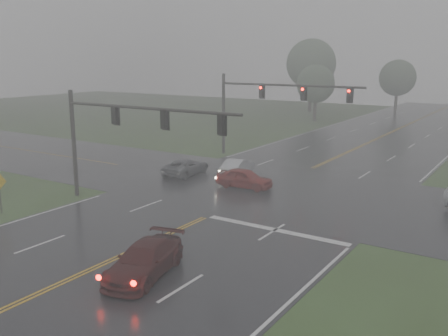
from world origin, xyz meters
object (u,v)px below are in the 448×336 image
Objects in this scene: sedan_maroon at (145,276)px; signal_gantry_near at (117,127)px; sedan_red at (244,188)px; signal_gantry_far at (263,100)px; sedan_silver at (238,175)px; car_grey at (186,175)px.

signal_gantry_near reaches higher than sedan_maroon.
signal_gantry_near is (-4.52, -7.95, 5.05)m from sedan_red.
signal_gantry_far reaches higher than sedan_red.
signal_gantry_far is (0.22, 18.45, 0.40)m from signal_gantry_near.
signal_gantry_far is at bearing -85.22° from sedan_silver.
sedan_maroon is 19.07m from car_grey.
sedan_maroon reaches higher than sedan_silver.
sedan_maroon is at bearing -169.95° from sedan_red.
sedan_red is 4.04m from sedan_silver.
sedan_maroon is 1.07× the size of car_grey.
car_grey is (-3.56, -2.17, 0.00)m from sedan_silver.
car_grey is (-10.08, 16.19, 0.00)m from sedan_maroon.
sedan_silver is at bearing 79.75° from signal_gantry_near.
signal_gantry_near is at bearing 125.95° from sedan_maroon.
car_grey is at bearing 75.83° from sedan_red.
sedan_red is 12.59m from signal_gantry_far.
sedan_silver is 9.31m from signal_gantry_far.
sedan_red is 1.02× the size of sedan_silver.
sedan_red reaches higher than sedan_silver.
sedan_maroon is 27.54m from signal_gantry_far.
signal_gantry_far is at bearing 89.32° from signal_gantry_near.
sedan_silver is (-6.52, 18.35, 0.00)m from sedan_maroon.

